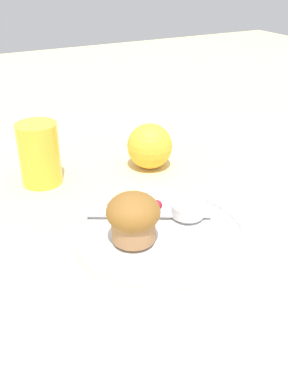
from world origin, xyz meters
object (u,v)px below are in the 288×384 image
(muffin, at_px, (133,216))
(butter_knife, at_px, (146,214))
(orange_fruit, at_px, (150,146))
(juice_glass, at_px, (39,154))

(muffin, height_order, butter_knife, muffin)
(orange_fruit, relative_size, juice_glass, 0.78)
(muffin, bearing_deg, butter_knife, 44.23)
(juice_glass, bearing_deg, butter_knife, -65.49)
(muffin, xyz_separation_m, butter_knife, (0.04, 0.04, -0.03))
(muffin, height_order, orange_fruit, muffin)
(butter_knife, bearing_deg, orange_fruit, 88.70)
(juice_glass, bearing_deg, orange_fruit, -9.55)
(muffin, distance_m, orange_fruit, 0.27)
(muffin, xyz_separation_m, juice_glass, (-0.05, 0.26, 0.00))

